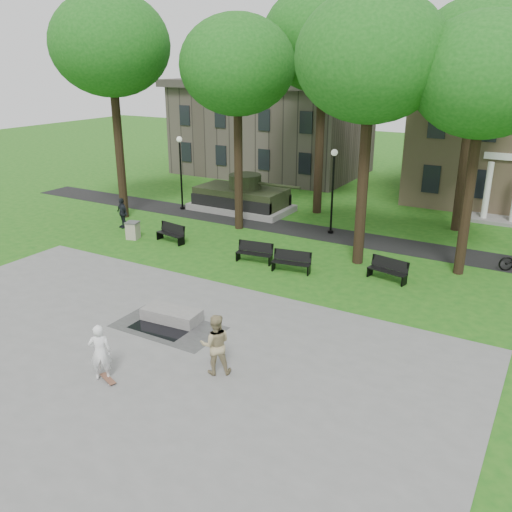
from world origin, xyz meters
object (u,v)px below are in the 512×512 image
(friend_watching, at_px, (215,344))
(concrete_block, at_px, (172,315))
(park_bench_0, at_px, (171,232))
(trash_bin, at_px, (133,230))
(skateboarder, at_px, (100,352))

(friend_watching, bearing_deg, concrete_block, -66.80)
(park_bench_0, height_order, trash_bin, park_bench_0)
(skateboarder, xyz_separation_m, park_bench_0, (-6.62, 11.69, -0.41))
(friend_watching, relative_size, park_bench_0, 1.06)
(friend_watching, height_order, park_bench_0, friend_watching)
(skateboarder, bearing_deg, trash_bin, -91.83)
(park_bench_0, bearing_deg, friend_watching, -35.97)
(skateboarder, xyz_separation_m, friend_watching, (2.82, 2.04, 0.07))
(park_bench_0, bearing_deg, trash_bin, -153.82)
(skateboarder, bearing_deg, park_bench_0, -100.75)
(friend_watching, distance_m, trash_bin, 14.69)
(concrete_block, xyz_separation_m, trash_bin, (-8.12, 6.85, 0.24))
(skateboarder, height_order, friend_watching, friend_watching)
(concrete_block, relative_size, friend_watching, 1.12)
(skateboarder, height_order, trash_bin, skateboarder)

